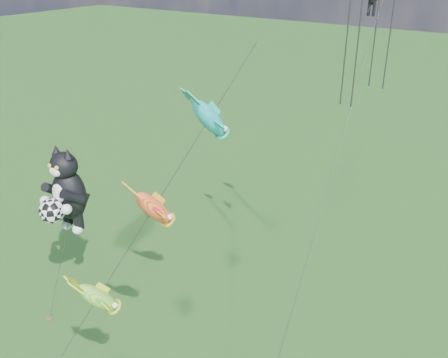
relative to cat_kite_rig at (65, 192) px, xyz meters
The scene contains 3 objects.
cat_kite_rig is the anchor object (origin of this frame).
fish_windsock_rig 12.14m from the cat_kite_rig, 26.38° to the right, with size 6.10×14.84×19.21m.
parafoil_rig 21.36m from the cat_kite_rig, 24.34° to the left, with size 2.37×17.48×24.40m.
Camera 1 is at (25.25, -12.00, 22.95)m, focal length 40.00 mm.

